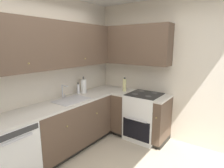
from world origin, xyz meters
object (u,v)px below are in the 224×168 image
object	(u,v)px
oven_range	(144,116)
oil_bottle	(125,85)
soap_bottle	(78,89)
paper_towel_roll	(84,86)
dishwasher	(8,154)

from	to	relation	value
oven_range	oil_bottle	world-z (taller)	oil_bottle
soap_bottle	paper_towel_roll	world-z (taller)	paper_towel_roll
soap_bottle	oil_bottle	distance (m)	0.93
dishwasher	oil_bottle	distance (m)	2.29
dishwasher	soap_bottle	xyz separation A→B (m)	(1.47, 0.18, 0.56)
dishwasher	paper_towel_roll	world-z (taller)	paper_towel_roll
oven_range	soap_bottle	bearing A→B (deg)	124.22
dishwasher	paper_towel_roll	xyz separation A→B (m)	(1.59, 0.16, 0.60)
dishwasher	oven_range	xyz separation A→B (m)	(2.19, -0.88, 0.02)
soap_bottle	oil_bottle	bearing A→B (deg)	-41.00
paper_towel_roll	oven_range	bearing A→B (deg)	-60.16
paper_towel_roll	oil_bottle	bearing A→B (deg)	-45.61
dishwasher	oven_range	distance (m)	2.36
oven_range	paper_towel_roll	world-z (taller)	paper_towel_roll
soap_bottle	oil_bottle	world-z (taller)	oil_bottle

